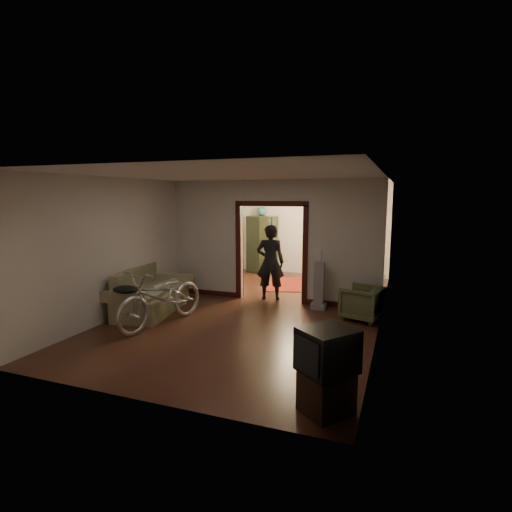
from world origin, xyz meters
The scene contains 24 objects.
floor centered at (0.00, 0.00, 0.00)m, with size 5.00×8.50×0.01m, color #331910.
ceiling centered at (0.00, 0.00, 2.80)m, with size 5.00×8.50×0.01m, color white.
wall_back centered at (0.00, 4.25, 1.40)m, with size 5.00×0.02×2.80m, color beige.
wall_left centered at (-2.50, 0.00, 1.40)m, with size 0.02×8.50×2.80m, color beige.
wall_right centered at (2.50, 0.00, 1.40)m, with size 0.02×8.50×2.80m, color beige.
partition_wall centered at (0.00, 0.75, 1.40)m, with size 5.00×0.14×2.80m, color beige.
door_casing centered at (0.00, 0.75, 1.10)m, with size 1.74×0.20×2.32m, color #330F0B.
far_window centered at (0.70, 4.21, 1.55)m, with size 0.98×0.06×1.28m, color black.
chandelier centered at (0.00, 2.50, 2.35)m, with size 0.24×0.24×0.24m, color #FFE0A5.
light_switch centered at (1.05, 0.68, 1.25)m, with size 0.08×0.01×0.12m, color silver.
sofa centered at (-2.08, -1.02, 0.46)m, with size 0.91×2.01×0.93m, color olive.
rolled_paper centered at (-1.98, -0.72, 0.53)m, with size 0.10×0.10×0.83m, color beige.
jacket centered at (-2.03, -1.93, 0.68)m, with size 0.51×0.39×0.15m, color black.
bicycle centered at (-1.36, -1.72, 0.55)m, with size 0.73×2.09×1.10m, color silver.
armchair centered at (2.15, -0.05, 0.34)m, with size 0.72×0.74×0.67m, color #4E5A33.
tv_stand centered at (2.13, -3.73, 0.23)m, with size 0.51×0.46×0.46m, color black.
crt_tv centered at (2.13, -3.73, 0.74)m, with size 0.57×0.51×0.49m, color black.
vacuum centered at (1.20, 0.38, 0.52)m, with size 0.32×0.25×1.04m, color gray.
person centered at (-0.05, 0.80, 0.89)m, with size 0.65×0.43×1.79m, color black.
oriental_rug centered at (0.02, 2.57, 0.01)m, with size 1.45×1.90×0.01m, color maroon.
locker centered at (-1.38, 3.94, 0.90)m, with size 0.90×0.50×1.81m, color #2A331E.
globe centered at (-1.38, 3.94, 1.94)m, with size 0.30×0.30×0.30m, color #1E5972.
desk centered at (1.02, 3.77, 0.36)m, with size 0.97×0.54×0.71m, color black.
desk_chair centered at (0.67, 3.19, 0.42)m, with size 0.38×0.38×0.85m, color black.
Camera 1 is at (2.86, -7.97, 2.43)m, focal length 28.00 mm.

